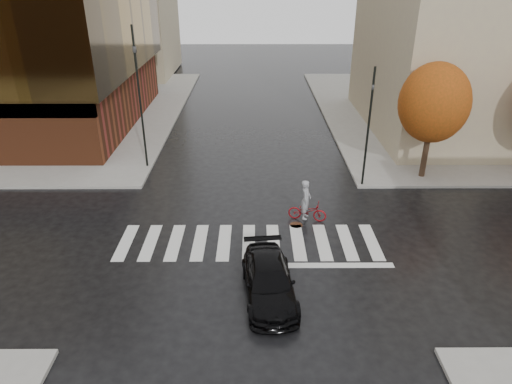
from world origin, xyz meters
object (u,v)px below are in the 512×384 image
cyclist (307,207)px  traffic_light_nw (139,88)px  sedan (269,281)px  fire_hydrant (91,154)px  traffic_light_ne (369,122)px

cyclist → traffic_light_nw: traffic_light_nw is taller
sedan → cyclist: 6.02m
cyclist → fire_hydrant: bearing=73.7°
traffic_light_ne → fire_hydrant: 17.02m
sedan → traffic_light_nw: 14.72m
sedan → fire_hydrant: size_ratio=6.34×
sedan → traffic_light_nw: bearing=114.8°
sedan → traffic_light_nw: traffic_light_nw is taller
sedan → cyclist: bearing=65.3°
cyclist → fire_hydrant: cyclist is taller
cyclist → traffic_light_ne: bearing=-28.7°
cyclist → fire_hydrant: (-12.77, 7.50, -0.18)m
fire_hydrant → traffic_light_nw: bearing=-15.1°
sedan → cyclist: cyclist is taller
sedan → cyclist: (1.99, 5.68, 0.07)m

